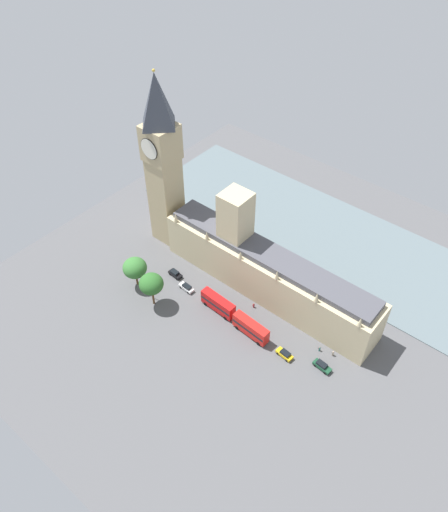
% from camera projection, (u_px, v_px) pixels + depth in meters
% --- Properties ---
extents(ground_plane, '(134.72, 134.72, 0.00)m').
position_uv_depth(ground_plane, '(262.00, 295.00, 139.59)').
color(ground_plane, '#565659').
extents(river_thames, '(38.06, 121.25, 0.25)m').
position_uv_depth(river_thames, '(324.00, 236.00, 157.35)').
color(river_thames, slate).
rests_on(river_thames, ground).
extents(parliament_building, '(11.09, 64.72, 28.14)m').
position_uv_depth(parliament_building, '(264.00, 268.00, 135.80)').
color(parliament_building, '#CCBA8E').
rests_on(parliament_building, ground).
extents(clock_tower, '(8.72, 8.72, 53.57)m').
position_uv_depth(clock_tower, '(162.00, 160.00, 138.41)').
color(clock_tower, tan).
rests_on(clock_tower, ground).
extents(car_black_kerbside, '(2.12, 4.38, 1.74)m').
position_uv_depth(car_black_kerbside, '(175.00, 274.00, 144.35)').
color(car_black_kerbside, black).
rests_on(car_black_kerbside, ground).
extents(car_white_corner, '(2.06, 4.73, 1.74)m').
position_uv_depth(car_white_corner, '(186.00, 287.00, 140.50)').
color(car_white_corner, silver).
rests_on(car_white_corner, ground).
extents(double_decker_bus_trailing, '(3.04, 10.61, 4.75)m').
position_uv_depth(double_decker_bus_trailing, '(218.00, 303.00, 133.93)').
color(double_decker_bus_trailing, red).
rests_on(double_decker_bus_trailing, ground).
extents(double_decker_bus_near_tower, '(3.21, 10.64, 4.75)m').
position_uv_depth(double_decker_bus_near_tower, '(251.00, 328.00, 128.03)').
color(double_decker_bus_near_tower, red).
rests_on(double_decker_bus_near_tower, ground).
extents(car_yellow_cab_under_trees, '(2.24, 4.61, 1.74)m').
position_uv_depth(car_yellow_cab_under_trees, '(285.00, 354.00, 124.38)').
color(car_yellow_cab_under_trees, gold).
rests_on(car_yellow_cab_under_trees, ground).
extents(car_dark_green_far_end, '(2.29, 4.88, 1.74)m').
position_uv_depth(car_dark_green_far_end, '(322.00, 366.00, 121.89)').
color(car_dark_green_far_end, '#19472D').
rests_on(car_dark_green_far_end, ground).
extents(pedestrian_by_river_gate, '(0.57, 0.65, 1.58)m').
position_uv_depth(pedestrian_by_river_gate, '(320.00, 349.00, 125.70)').
color(pedestrian_by_river_gate, '#336B60').
rests_on(pedestrian_by_river_gate, ground).
extents(pedestrian_midblock, '(0.49, 0.59, 1.58)m').
position_uv_depth(pedestrian_midblock, '(254.00, 305.00, 135.94)').
color(pedestrian_midblock, maroon).
rests_on(pedestrian_midblock, ground).
extents(pedestrian_opposite_hall, '(0.66, 0.70, 1.67)m').
position_uv_depth(pedestrian_opposite_hall, '(333.00, 353.00, 124.65)').
color(pedestrian_opposite_hall, gray).
rests_on(pedestrian_opposite_hall, ground).
extents(plane_tree_leading, '(6.71, 6.71, 9.41)m').
position_uv_depth(plane_tree_leading, '(135.00, 268.00, 138.07)').
color(plane_tree_leading, brown).
rests_on(plane_tree_leading, ground).
extents(plane_tree_slot_10, '(6.56, 6.56, 10.57)m').
position_uv_depth(plane_tree_slot_10, '(151.00, 284.00, 132.08)').
color(plane_tree_slot_10, brown).
rests_on(plane_tree_slot_10, ground).
extents(street_lamp_slot_11, '(0.56, 0.56, 6.94)m').
position_uv_depth(street_lamp_slot_11, '(152.00, 287.00, 135.40)').
color(street_lamp_slot_11, black).
rests_on(street_lamp_slot_11, ground).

